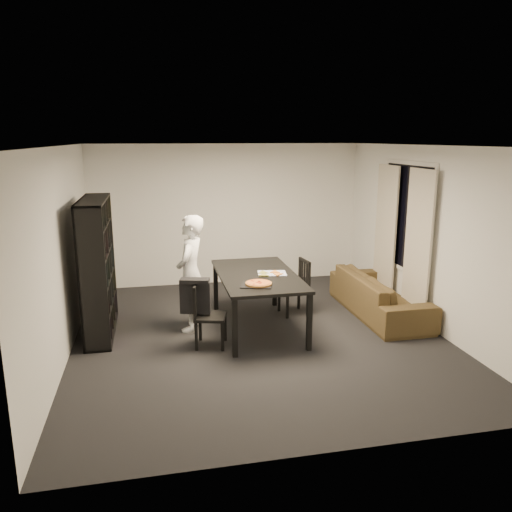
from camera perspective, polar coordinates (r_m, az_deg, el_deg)
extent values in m
cube|color=black|center=(7.08, 0.29, -9.04)|extent=(5.00, 5.50, 0.01)
cube|color=white|center=(6.55, 0.32, 12.49)|extent=(5.00, 5.50, 0.01)
cube|color=white|center=(9.36, -3.28, 4.74)|extent=(5.00, 0.01, 2.60)
cube|color=white|center=(4.15, 8.44, -6.49)|extent=(5.00, 0.01, 2.60)
cube|color=white|center=(6.64, -21.27, 0.28)|extent=(0.01, 5.50, 2.60)
cube|color=white|center=(7.62, 19.02, 2.04)|extent=(0.01, 5.50, 2.60)
cube|color=black|center=(8.09, 16.88, 4.26)|extent=(0.02, 1.40, 1.60)
cube|color=white|center=(8.09, 16.85, 4.26)|extent=(0.03, 1.52, 1.72)
cube|color=beige|center=(7.66, 17.99, 1.04)|extent=(0.03, 0.70, 2.25)
cube|color=beige|center=(8.56, 14.57, 2.50)|extent=(0.03, 0.70, 2.25)
cube|color=black|center=(7.25, -17.63, -1.23)|extent=(0.35, 1.50, 1.90)
cube|color=black|center=(7.11, 0.17, -2.23)|extent=(1.08, 1.94, 0.04)
cube|color=black|center=(6.29, -2.44, -8.24)|extent=(0.06, 0.06, 0.77)
cube|color=black|center=(6.51, 6.11, -7.55)|extent=(0.06, 0.06, 0.77)
cube|color=black|center=(8.01, -4.63, -3.48)|extent=(0.06, 0.06, 0.77)
cube|color=black|center=(8.18, 2.15, -3.08)|extent=(0.06, 0.06, 0.77)
cube|color=black|center=(6.64, -5.21, -6.91)|extent=(0.48, 0.48, 0.04)
cube|color=black|center=(6.59, -6.80, -4.98)|extent=(0.13, 0.39, 0.43)
cube|color=black|center=(6.53, -6.85, -3.36)|extent=(0.12, 0.37, 0.05)
cube|color=black|center=(6.54, -3.87, -9.21)|extent=(0.04, 0.04, 0.39)
cube|color=black|center=(6.85, -3.56, -8.12)|extent=(0.04, 0.04, 0.39)
cube|color=black|center=(6.58, -6.85, -9.11)|extent=(0.04, 0.04, 0.39)
cube|color=black|center=(6.89, -6.40, -8.04)|extent=(0.04, 0.04, 0.39)
cube|color=black|center=(7.81, 4.31, -3.72)|extent=(0.45, 0.45, 0.04)
cube|color=black|center=(7.82, 5.56, -1.95)|extent=(0.09, 0.40, 0.43)
cube|color=black|center=(7.77, 5.59, -0.56)|extent=(0.08, 0.38, 0.05)
cube|color=black|center=(7.96, 2.65, -4.98)|extent=(0.04, 0.04, 0.39)
cube|color=black|center=(7.66, 3.61, -5.73)|extent=(0.04, 0.04, 0.39)
cube|color=black|center=(8.09, 4.92, -4.71)|extent=(0.04, 0.04, 0.39)
cube|color=black|center=(7.80, 5.95, -5.44)|extent=(0.04, 0.04, 0.39)
cube|color=black|center=(6.58, -6.97, -4.78)|extent=(0.40, 0.17, 0.43)
cube|color=black|center=(6.51, -7.03, -2.80)|extent=(0.41, 0.25, 0.05)
imported|color=silver|center=(7.11, -7.47, -1.98)|extent=(0.59, 0.71, 1.66)
cube|color=black|center=(6.56, 0.06, -3.33)|extent=(0.48, 0.42, 0.01)
cylinder|color=#945E2B|center=(6.55, 0.30, -3.17)|extent=(0.35, 0.35, 0.02)
cylinder|color=gold|center=(6.55, 0.30, -3.04)|extent=(0.31, 0.31, 0.01)
cube|color=white|center=(7.13, 1.84, -1.98)|extent=(0.44, 0.36, 0.01)
imported|color=#3B2C17|center=(8.04, 13.92, -4.30)|extent=(0.84, 2.16, 0.63)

